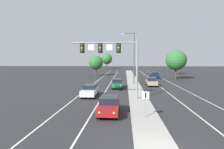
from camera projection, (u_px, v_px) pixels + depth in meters
The scene contains 17 objects.
median_island at pixel (136, 92), 28.02m from camera, with size 2.40×110.00×0.15m, color #9E9B93.
lane_stripe_oncoming_center at pixel (109, 86), 35.30m from camera, with size 0.14×100.00×0.01m, color silver.
lane_stripe_receding_center at pixel (160, 87), 34.67m from camera, with size 0.14×100.00×0.01m, color silver.
edge_stripe_left at pixel (91, 86), 35.52m from camera, with size 0.14×100.00×0.01m, color silver.
edge_stripe_right at pixel (179, 87), 34.45m from camera, with size 0.14×100.00×0.01m, color silver.
overhead_signal_mast at pixel (114, 55), 23.02m from camera, with size 7.91×0.44×7.20m.
median_sign_post at pixel (146, 100), 15.70m from camera, with size 0.60×0.10×2.20m.
street_lamp_median at pixel (133, 55), 36.94m from camera, with size 2.58×0.28×10.00m.
car_oncoming_red at pixel (109, 105), 17.26m from camera, with size 1.84×4.48×1.58m.
car_oncoming_white at pixel (90, 90), 25.38m from camera, with size 1.88×4.49×1.58m.
car_oncoming_green at pixel (117, 83), 32.85m from camera, with size 1.93×4.51×1.58m.
car_receding_tan at pixel (151, 81), 35.57m from camera, with size 1.91×4.51×1.58m.
car_receding_navy at pixel (155, 75), 51.10m from camera, with size 1.88×4.50×1.58m.
tree_far_left_b at pixel (96, 63), 56.91m from camera, with size 4.22×4.22×6.11m.
tree_far_right_a at pixel (178, 64), 64.12m from camera, with size 3.59×3.59×5.20m.
tree_far_left_a at pixel (107, 59), 97.46m from camera, with size 5.49×5.49×7.95m.
tree_far_right_c at pixel (176, 60), 46.61m from camera, with size 5.02×5.02×7.27m.
Camera 1 is at (-1.73, -9.90, 4.93)m, focal length 30.56 mm.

